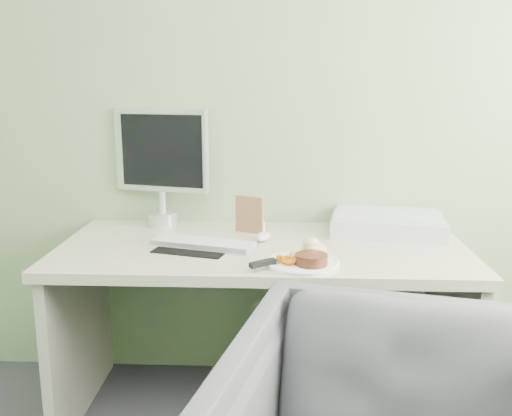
{
  "coord_description": "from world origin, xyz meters",
  "views": [
    {
      "loc": [
        0.08,
        -0.53,
        1.37
      ],
      "look_at": [
        -0.02,
        1.5,
        0.91
      ],
      "focal_mm": 40.0,
      "sensor_mm": 36.0,
      "label": 1
    }
  ],
  "objects_px": {
    "desk": "(262,289)",
    "monitor": "(162,160)",
    "scanner": "(387,224)",
    "plate": "(303,263)"
  },
  "relations": [
    {
      "from": "desk",
      "to": "monitor",
      "type": "xyz_separation_m",
      "value": [
        -0.46,
        0.31,
        0.47
      ]
    },
    {
      "from": "desk",
      "to": "scanner",
      "type": "height_order",
      "value": "scanner"
    },
    {
      "from": "monitor",
      "to": "scanner",
      "type": "bearing_deg",
      "value": 7.82
    },
    {
      "from": "plate",
      "to": "monitor",
      "type": "height_order",
      "value": "monitor"
    },
    {
      "from": "desk",
      "to": "scanner",
      "type": "xyz_separation_m",
      "value": [
        0.53,
        0.21,
        0.22
      ]
    },
    {
      "from": "scanner",
      "to": "monitor",
      "type": "distance_m",
      "value": 1.02
    },
    {
      "from": "plate",
      "to": "desk",
      "type": "bearing_deg",
      "value": 121.57
    },
    {
      "from": "scanner",
      "to": "monitor",
      "type": "bearing_deg",
      "value": -177.41
    },
    {
      "from": "desk",
      "to": "scanner",
      "type": "bearing_deg",
      "value": 22.0
    },
    {
      "from": "desk",
      "to": "plate",
      "type": "bearing_deg",
      "value": -58.43
    }
  ]
}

